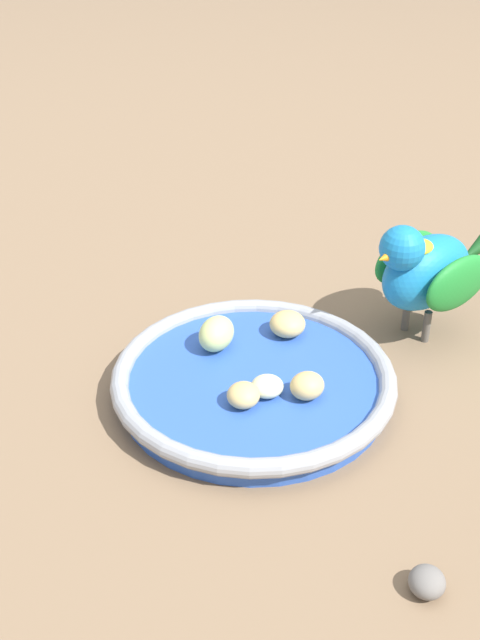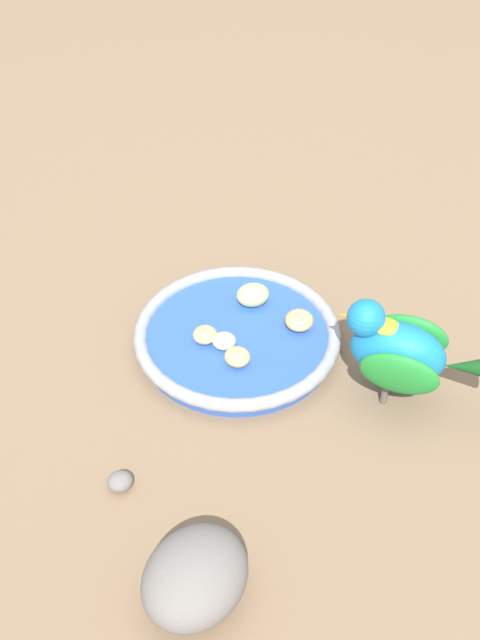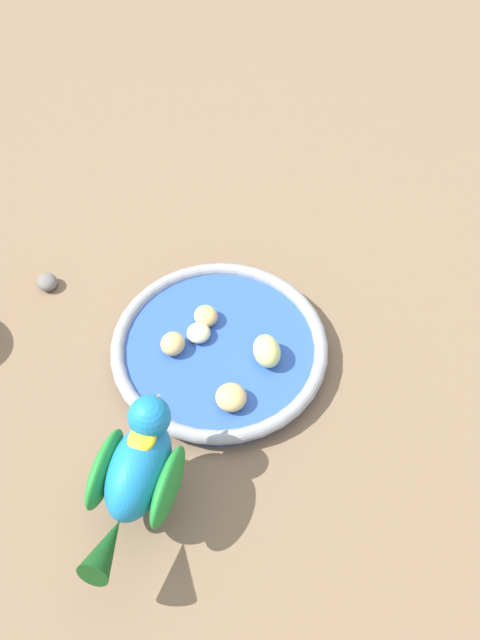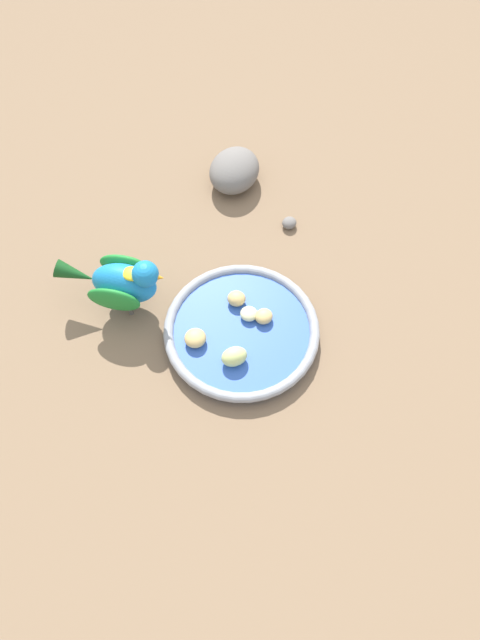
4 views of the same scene
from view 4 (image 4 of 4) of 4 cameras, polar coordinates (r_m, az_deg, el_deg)
The scene contains 10 objects.
ground_plane at distance 0.93m, azimuth -0.59°, elevation -3.23°, with size 4.00×4.00×0.00m, color #7A6047.
feeding_bowl at distance 0.93m, azimuth 0.14°, elevation -1.04°, with size 0.23×0.23×0.03m.
apple_piece_0 at distance 0.93m, azimuth 0.80°, elevation 0.56°, with size 0.03×0.02×0.02m, color beige.
apple_piece_1 at distance 0.91m, azimuth -4.03°, elevation -1.62°, with size 0.03×0.03×0.02m, color tan.
apple_piece_2 at distance 0.93m, azimuth 2.15°, elevation 0.33°, with size 0.03×0.03×0.02m, color tan.
apple_piece_3 at distance 0.94m, azimuth -0.32°, elevation 1.94°, with size 0.03×0.03×0.02m, color tan.
apple_piece_4 at distance 0.89m, azimuth -0.52°, elevation -3.29°, with size 0.04×0.03×0.03m, color #C6D17A.
parrot at distance 0.93m, azimuth -10.54°, elevation 3.41°, with size 0.14×0.13×0.12m.
rock_large at distance 1.09m, azimuth -0.51°, elevation 13.25°, with size 0.10×0.08×0.06m, color slate.
pebble_0 at distance 1.05m, azimuth 4.44°, elevation 8.67°, with size 0.02×0.02×0.02m, color slate.
Camera 4 is at (-0.19, -0.37, 0.83)m, focal length 35.71 mm.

